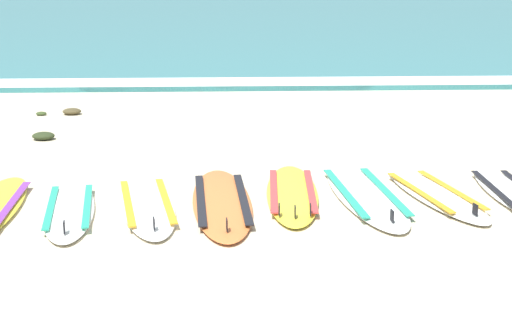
{
  "coord_description": "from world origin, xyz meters",
  "views": [
    {
      "loc": [
        -0.01,
        -7.74,
        2.56
      ],
      "look_at": [
        0.32,
        0.88,
        0.25
      ],
      "focal_mm": 54.57,
      "sensor_mm": 36.0,
      "label": 1
    }
  ],
  "objects_px": {
    "surfboard_3": "(147,205)",
    "surfboard_6": "(365,194)",
    "surfboard_2": "(69,209)",
    "surfboard_5": "(292,193)",
    "surfboard_7": "(435,194)",
    "surfboard_4": "(222,202)",
    "surfboard_8": "(509,191)"
  },
  "relations": [
    {
      "from": "surfboard_4",
      "to": "surfboard_6",
      "type": "xyz_separation_m",
      "value": [
        1.54,
        0.2,
        -0.0
      ]
    },
    {
      "from": "surfboard_3",
      "to": "surfboard_8",
      "type": "distance_m",
      "value": 3.92
    },
    {
      "from": "surfboard_2",
      "to": "surfboard_6",
      "type": "distance_m",
      "value": 3.11
    },
    {
      "from": "surfboard_4",
      "to": "surfboard_5",
      "type": "relative_size",
      "value": 1.11
    },
    {
      "from": "surfboard_4",
      "to": "surfboard_7",
      "type": "bearing_deg",
      "value": 4.76
    },
    {
      "from": "surfboard_4",
      "to": "surfboard_5",
      "type": "height_order",
      "value": "same"
    },
    {
      "from": "surfboard_2",
      "to": "surfboard_5",
      "type": "relative_size",
      "value": 0.92
    },
    {
      "from": "surfboard_6",
      "to": "surfboard_8",
      "type": "distance_m",
      "value": 1.59
    },
    {
      "from": "surfboard_2",
      "to": "surfboard_5",
      "type": "height_order",
      "value": "same"
    },
    {
      "from": "surfboard_2",
      "to": "surfboard_3",
      "type": "bearing_deg",
      "value": 9.33
    },
    {
      "from": "surfboard_6",
      "to": "surfboard_8",
      "type": "relative_size",
      "value": 1.31
    },
    {
      "from": "surfboard_2",
      "to": "surfboard_7",
      "type": "xyz_separation_m",
      "value": [
        3.85,
        0.38,
        -0.0
      ]
    },
    {
      "from": "surfboard_3",
      "to": "surfboard_8",
      "type": "height_order",
      "value": "same"
    },
    {
      "from": "surfboard_4",
      "to": "surfboard_8",
      "type": "xyz_separation_m",
      "value": [
        3.13,
        0.25,
        0.0
      ]
    },
    {
      "from": "surfboard_2",
      "to": "surfboard_3",
      "type": "distance_m",
      "value": 0.78
    },
    {
      "from": "surfboard_3",
      "to": "surfboard_6",
      "type": "bearing_deg",
      "value": 6.47
    },
    {
      "from": "surfboard_3",
      "to": "surfboard_2",
      "type": "bearing_deg",
      "value": -170.67
    },
    {
      "from": "surfboard_5",
      "to": "surfboard_7",
      "type": "xyz_separation_m",
      "value": [
        1.55,
        -0.07,
        -0.0
      ]
    },
    {
      "from": "surfboard_4",
      "to": "surfboard_6",
      "type": "bearing_deg",
      "value": 7.38
    },
    {
      "from": "surfboard_4",
      "to": "surfboard_6",
      "type": "distance_m",
      "value": 1.55
    },
    {
      "from": "surfboard_6",
      "to": "surfboard_7",
      "type": "relative_size",
      "value": 1.16
    },
    {
      "from": "surfboard_3",
      "to": "surfboard_7",
      "type": "xyz_separation_m",
      "value": [
        3.08,
        0.25,
        0.0
      ]
    },
    {
      "from": "surfboard_4",
      "to": "surfboard_3",
      "type": "bearing_deg",
      "value": -175.35
    },
    {
      "from": "surfboard_5",
      "to": "surfboard_6",
      "type": "xyz_separation_m",
      "value": [
        0.78,
        -0.06,
        -0.0
      ]
    },
    {
      "from": "surfboard_5",
      "to": "surfboard_6",
      "type": "distance_m",
      "value": 0.78
    },
    {
      "from": "surfboard_3",
      "to": "surfboard_4",
      "type": "xyz_separation_m",
      "value": [
        0.77,
        0.06,
        -0.0
      ]
    },
    {
      "from": "surfboard_4",
      "to": "surfboard_7",
      "type": "distance_m",
      "value": 2.31
    },
    {
      "from": "surfboard_3",
      "to": "surfboard_7",
      "type": "distance_m",
      "value": 3.09
    },
    {
      "from": "surfboard_3",
      "to": "surfboard_7",
      "type": "height_order",
      "value": "same"
    },
    {
      "from": "surfboard_6",
      "to": "surfboard_7",
      "type": "xyz_separation_m",
      "value": [
        0.76,
        -0.01,
        0.0
      ]
    },
    {
      "from": "surfboard_3",
      "to": "surfboard_5",
      "type": "height_order",
      "value": "same"
    },
    {
      "from": "surfboard_3",
      "to": "surfboard_6",
      "type": "height_order",
      "value": "same"
    }
  ]
}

